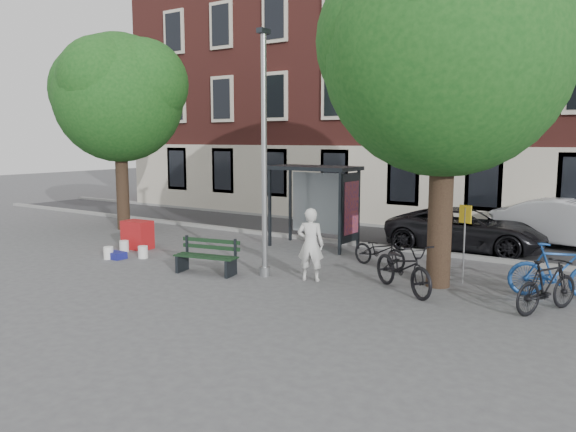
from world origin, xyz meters
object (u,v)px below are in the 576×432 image
(notice_sign, at_px, (465,227))
(car_dark, at_px, (465,229))
(bike_a, at_px, (379,251))
(bus_shelter, at_px, (326,188))
(red_stand, at_px, (137,235))
(bench, at_px, (207,258))
(bike_b, at_px, (557,271))
(lamppost, at_px, (264,167))
(bike_d, at_px, (547,286))
(bike_c, at_px, (403,267))
(car_silver, at_px, (572,224))
(painter, at_px, (311,244))

(notice_sign, bearing_deg, car_dark, 124.75)
(bike_a, bearing_deg, bus_shelter, 74.32)
(bike_a, distance_m, red_stand, 7.74)
(bench, distance_m, bike_a, 4.65)
(bike_b, bearing_deg, lamppost, 88.93)
(lamppost, xyz_separation_m, bench, (-1.42, -0.60, -2.38))
(bike_b, height_order, red_stand, bike_b)
(car_dark, relative_size, notice_sign, 2.51)
(bike_d, bearing_deg, car_dark, -32.20)
(lamppost, bearing_deg, bike_b, 16.88)
(bus_shelter, xyz_separation_m, bike_d, (7.11, -3.37, -1.37))
(bench, height_order, notice_sign, notice_sign)
(bus_shelter, xyz_separation_m, bike_c, (4.12, -3.55, -1.34))
(car_dark, height_order, red_stand, car_dark)
(lamppost, relative_size, bike_b, 3.00)
(bench, height_order, red_stand, red_stand)
(car_silver, relative_size, red_stand, 5.31)
(painter, xyz_separation_m, bike_d, (5.30, 0.47, -0.36))
(painter, xyz_separation_m, bike_c, (2.31, 0.29, -0.33))
(bike_c, xyz_separation_m, notice_sign, (0.91, 1.53, 0.81))
(bike_c, bearing_deg, bike_d, -52.35)
(bench, bearing_deg, car_dark, 44.30)
(painter, relative_size, bench, 1.02)
(bus_shelter, height_order, painter, bus_shelter)
(bike_d, xyz_separation_m, car_silver, (-0.54, 7.66, 0.24))
(painter, xyz_separation_m, red_stand, (-6.70, 0.37, -0.45))
(bus_shelter, distance_m, painter, 4.36)
(bench, xyz_separation_m, bike_d, (7.92, 1.34, 0.15))
(bike_b, distance_m, bike_d, 1.24)
(car_dark, bearing_deg, bike_d, -156.61)
(bus_shelter, height_order, red_stand, bus_shelter)
(bike_d, xyz_separation_m, red_stand, (-12.00, -0.10, -0.10))
(lamppost, xyz_separation_m, red_stand, (-5.50, 0.64, -2.33))
(lamppost, bearing_deg, car_silver, 54.65)
(bench, bearing_deg, bus_shelter, 68.88)
(bike_c, height_order, bike_d, bike_c)
(bike_d, bearing_deg, red_stand, 27.23)
(lamppost, distance_m, bike_d, 6.91)
(lamppost, xyz_separation_m, bus_shelter, (-0.61, 4.11, -0.87))
(bench, relative_size, bike_b, 0.87)
(bike_b, distance_m, red_stand, 12.08)
(lamppost, distance_m, car_dark, 7.29)
(bike_b, xyz_separation_m, car_silver, (-0.54, 6.43, 0.18))
(bench, relative_size, car_silver, 0.37)
(bike_d, xyz_separation_m, car_dark, (-3.28, 5.45, 0.12))
(bike_c, relative_size, red_stand, 2.44)
(car_silver, bearing_deg, bike_a, 149.84)
(bus_shelter, height_order, bench, bus_shelter)
(painter, height_order, bike_b, painter)
(lamppost, height_order, notice_sign, lamppost)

